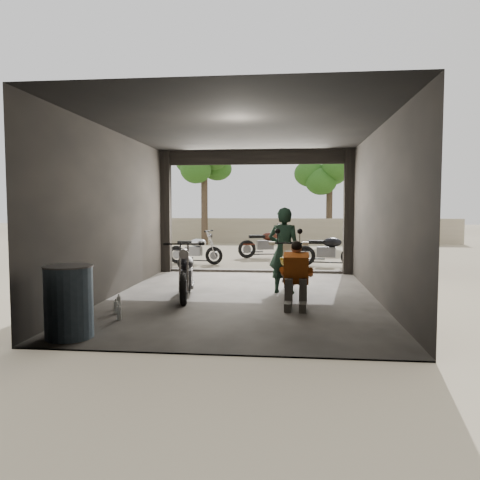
% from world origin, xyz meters
% --- Properties ---
extents(ground, '(80.00, 80.00, 0.00)m').
position_xyz_m(ground, '(0.00, 0.00, 0.00)').
color(ground, '#7A6D56').
rests_on(ground, ground).
extents(garage, '(7.00, 7.13, 3.20)m').
position_xyz_m(garage, '(0.00, 0.55, 1.28)').
color(garage, '#2D2B28').
rests_on(garage, ground).
extents(boundary_wall, '(18.00, 0.30, 1.20)m').
position_xyz_m(boundary_wall, '(0.00, 14.00, 0.60)').
color(boundary_wall, gray).
rests_on(boundary_wall, ground).
extents(tree_left, '(2.20, 2.20, 5.60)m').
position_xyz_m(tree_left, '(-3.00, 12.50, 3.99)').
color(tree_left, '#382B1E').
rests_on(tree_left, ground).
extents(tree_right, '(2.20, 2.20, 5.00)m').
position_xyz_m(tree_right, '(2.80, 14.00, 3.56)').
color(tree_right, '#382B1E').
rests_on(tree_right, ground).
extents(main_bike, '(0.70, 1.67, 1.11)m').
position_xyz_m(main_bike, '(0.86, 0.30, 0.55)').
color(main_bike, beige).
rests_on(main_bike, ground).
extents(left_bike, '(0.92, 1.71, 1.10)m').
position_xyz_m(left_bike, '(-1.07, -0.17, 0.55)').
color(left_bike, black).
rests_on(left_bike, ground).
extents(outside_bike_a, '(1.63, 0.90, 1.04)m').
position_xyz_m(outside_bike_a, '(-1.97, 5.18, 0.52)').
color(outside_bike_a, black).
rests_on(outside_bike_a, ground).
extents(outside_bike_b, '(1.86, 1.19, 1.17)m').
position_xyz_m(outside_bike_b, '(0.12, 7.17, 0.58)').
color(outside_bike_b, '#41190F').
rests_on(outside_bike_b, ground).
extents(outside_bike_c, '(1.76, 0.95, 1.13)m').
position_xyz_m(outside_bike_c, '(2.01, 4.98, 0.56)').
color(outside_bike_c, black).
rests_on(outside_bike_c, ground).
extents(rider, '(0.70, 0.53, 1.73)m').
position_xyz_m(rider, '(0.77, 0.52, 0.87)').
color(rider, black).
rests_on(rider, ground).
extents(mechanic, '(0.60, 0.80, 1.11)m').
position_xyz_m(mechanic, '(0.99, -0.90, 0.56)').
color(mechanic, '#D4621C').
rests_on(mechanic, ground).
extents(stool, '(0.36, 0.36, 0.49)m').
position_xyz_m(stool, '(1.00, 2.96, 0.42)').
color(stool, black).
rests_on(stool, ground).
extents(helmet, '(0.40, 0.41, 0.29)m').
position_xyz_m(helmet, '(0.98, 2.92, 0.64)').
color(helmet, white).
rests_on(helmet, stool).
extents(oil_drum, '(0.80, 0.80, 0.96)m').
position_xyz_m(oil_drum, '(-2.00, -3.00, 0.48)').
color(oil_drum, '#41586E').
rests_on(oil_drum, ground).
extents(sign_post, '(0.78, 0.08, 2.35)m').
position_xyz_m(sign_post, '(3.67, 3.63, 1.58)').
color(sign_post, black).
rests_on(sign_post, ground).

